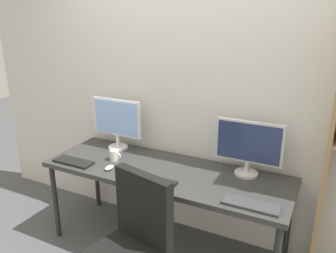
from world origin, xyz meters
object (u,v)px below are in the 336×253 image
desk (165,176)px  monitor_right (248,145)px  monitor_left (117,121)px  keyboard_right (251,205)px  keyboard_left (74,162)px  keyboard_center (151,181)px  computer_mouse (109,168)px  coffee_mug (115,155)px

desk → monitor_right: 0.70m
monitor_left → monitor_right: monitor_left is taller
monitor_right → keyboard_right: bearing=-71.9°
keyboard_left → monitor_right: bearing=18.2°
keyboard_center → keyboard_right: bearing=0.0°
monitor_right → desk: bearing=-160.5°
monitor_right → keyboard_right: 0.52m
monitor_right → keyboard_left: (-1.34, -0.44, -0.23)m
monitor_right → keyboard_center: size_ratio=1.34×
computer_mouse → desk: bearing=26.3°
monitor_left → keyboard_left: monitor_left is taller
desk → coffee_mug: size_ratio=18.77×
keyboard_center → coffee_mug: bearing=156.6°
desk → keyboard_left: size_ratio=5.74×
keyboard_right → computer_mouse: bearing=178.4°
monitor_right → keyboard_center: bearing=-143.6°
monitor_right → keyboard_right: size_ratio=1.41×
keyboard_right → coffee_mug: (-1.22, 0.20, 0.04)m
keyboard_right → desk: bearing=162.8°
monitor_left → keyboard_right: monitor_left is taller
keyboard_right → keyboard_center: bearing=180.0°
keyboard_left → monitor_left: bearing=71.9°
monitor_right → monitor_left: bearing=-180.0°
keyboard_center → computer_mouse: bearing=175.5°
monitor_right → computer_mouse: (-1.00, -0.41, -0.22)m
monitor_right → coffee_mug: (-1.07, -0.24, -0.20)m
keyboard_left → coffee_mug: coffee_mug is taller
keyboard_left → keyboard_center: size_ratio=0.90×
keyboard_center → keyboard_right: same height
desk → coffee_mug: (-0.47, -0.03, 0.10)m
desk → keyboard_center: keyboard_center is taller
desk → computer_mouse: size_ratio=20.72×
monitor_right → keyboard_center: 0.78m
keyboard_left → keyboard_center: bearing=0.0°
monitor_left → monitor_right: bearing=0.0°
monitor_left → computer_mouse: 0.52m
monitor_left → coffee_mug: bearing=-61.6°
desk → monitor_left: (-0.60, 0.21, 0.32)m
desk → monitor_right: bearing=19.5°
monitor_left → monitor_right: 1.20m
keyboard_left → desk: bearing=17.2°
keyboard_center → desk: bearing=90.0°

